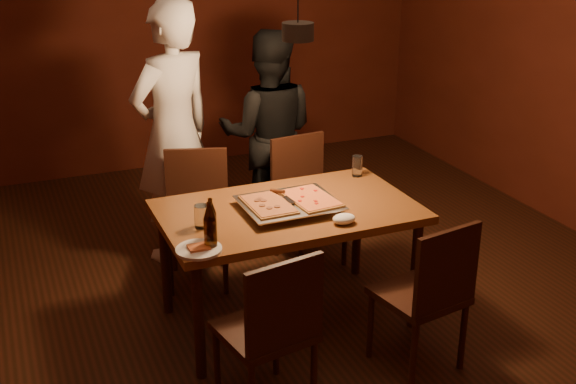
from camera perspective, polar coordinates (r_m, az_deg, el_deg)
name	(u,v)px	position (r m, az deg, el deg)	size (l,w,h in m)	color
room_shell	(298,93)	(4.18, 0.76, 7.81)	(6.00, 6.00, 6.00)	#3A1A10
dining_table	(288,219)	(4.27, 0.00, -2.17)	(1.50, 0.90, 0.75)	brown
chair_far_left	(197,204)	(4.88, -7.20, -0.97)	(0.53, 0.53, 0.49)	#38190F
chair_far_right	(304,187)	(5.13, 1.31, 0.36)	(0.46, 0.46, 0.49)	#38190F
chair_near_left	(273,320)	(3.54, -1.19, -10.10)	(0.49, 0.49, 0.49)	#38190F
chair_near_right	(431,284)	(3.92, 11.22, -7.17)	(0.49, 0.49, 0.49)	#38190F
pizza_tray	(289,206)	(4.21, 0.12, -1.10)	(0.55, 0.45, 0.05)	silver
pizza_meat	(268,204)	(4.14, -1.57, -0.97)	(0.23, 0.37, 0.02)	maroon
pizza_cheese	(311,198)	(4.23, 1.81, -0.48)	(0.24, 0.38, 0.02)	gold
spatula	(291,199)	(4.20, 0.22, -0.57)	(0.09, 0.24, 0.04)	silver
beer_bottle_a	(210,226)	(3.72, -6.18, -2.66)	(0.07, 0.07, 0.26)	black
beer_bottle_b	(211,219)	(3.83, -6.12, -2.11)	(0.06, 0.06, 0.23)	black
water_glass_left	(202,216)	(3.99, -6.83, -1.93)	(0.08, 0.08, 0.13)	silver
water_glass_right	(357,166)	(4.74, 5.49, 2.05)	(0.07, 0.07, 0.14)	silver
plate_slice	(199,249)	(3.75, -7.06, -4.52)	(0.24, 0.24, 0.03)	white
napkin	(344,219)	(4.04, 4.44, -2.12)	(0.13, 0.10, 0.06)	white
diner_white	(173,133)	(5.09, -9.04, 4.60)	(0.68, 0.44, 1.86)	silver
diner_dark	(268,134)	(5.49, -1.56, 4.60)	(0.77, 0.60, 1.58)	black
pendant_lamp	(298,30)	(4.11, 0.79, 12.70)	(0.18, 0.18, 1.10)	black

